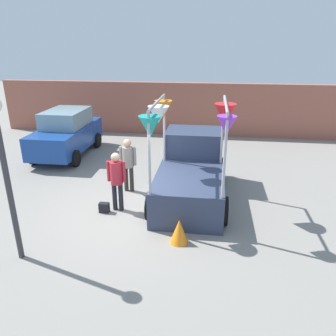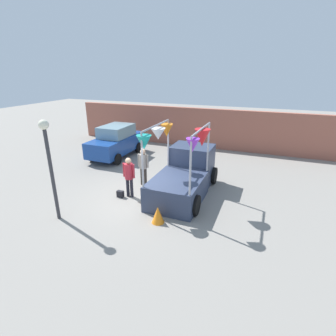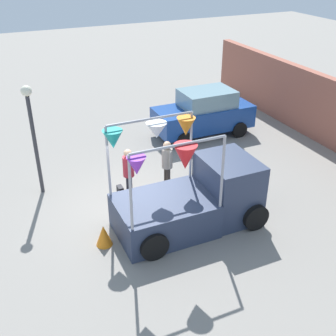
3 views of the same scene
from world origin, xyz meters
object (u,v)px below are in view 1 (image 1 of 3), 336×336
at_px(vendor_truck, 191,167).
at_px(folded_kite_bundle_tangerine, 179,231).
at_px(handbag, 104,208).
at_px(street_lamp, 3,158).
at_px(person_vendor, 128,160).
at_px(person_customer, 117,176).
at_px(parked_car, 67,133).

relative_size(vendor_truck, folded_kite_bundle_tangerine, 6.78).
height_order(vendor_truck, handbag, vendor_truck).
distance_m(handbag, street_lamp, 3.34).
distance_m(handbag, folded_kite_bundle_tangerine, 2.53).
xyz_separation_m(street_lamp, folded_kite_bundle_tangerine, (3.41, 1.04, -2.03)).
distance_m(vendor_truck, handbag, 2.87).
relative_size(vendor_truck, person_vendor, 2.38).
bearing_deg(person_vendor, handbag, -103.20).
bearing_deg(vendor_truck, person_customer, -146.13).
bearing_deg(vendor_truck, folded_kite_bundle_tangerine, -91.82).
relative_size(parked_car, person_vendor, 2.34).
xyz_separation_m(handbag, street_lamp, (-1.18, -2.23, 2.19)).
relative_size(person_customer, street_lamp, 0.48).
height_order(person_customer, street_lamp, street_lamp).
bearing_deg(folded_kite_bundle_tangerine, person_vendor, 125.10).
bearing_deg(person_customer, street_lamp, -122.15).
height_order(parked_car, person_customer, parked_car).
xyz_separation_m(person_customer, street_lamp, (-1.53, -2.43, 1.31)).
relative_size(handbag, folded_kite_bundle_tangerine, 0.47).
bearing_deg(parked_car, folded_kite_bundle_tangerine, -47.85).
distance_m(parked_car, handbag, 5.63).
xyz_separation_m(vendor_truck, street_lamp, (-3.49, -3.75, 1.45)).
relative_size(parked_car, person_customer, 2.36).
xyz_separation_m(parked_car, folded_kite_bundle_tangerine, (5.29, -5.85, -0.64)).
xyz_separation_m(vendor_truck, person_vendor, (-1.97, -0.04, 0.15)).
xyz_separation_m(person_customer, folded_kite_bundle_tangerine, (1.88, -1.39, -0.73)).
bearing_deg(handbag, person_customer, 29.74).
distance_m(parked_car, folded_kite_bundle_tangerine, 7.91).
height_order(person_customer, handbag, person_customer).
bearing_deg(street_lamp, parked_car, 105.33).
relative_size(parked_car, handbag, 14.29).
bearing_deg(folded_kite_bundle_tangerine, handbag, 151.85).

